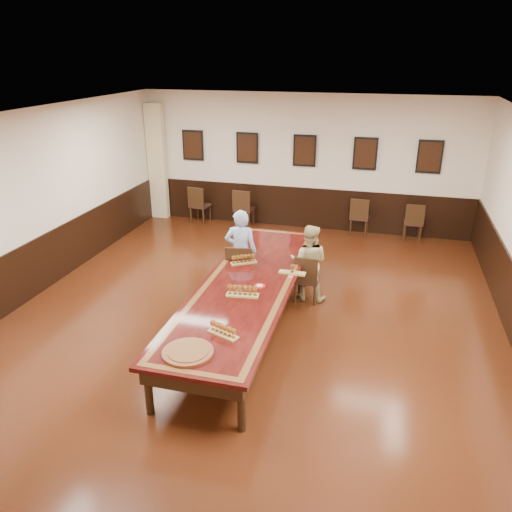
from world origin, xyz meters
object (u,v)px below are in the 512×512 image
(conference_table, at_px, (248,291))
(chair_man, at_px, (240,269))
(spare_chair_c, at_px, (360,216))
(person_man, at_px, (241,252))
(carved_platter, at_px, (188,352))
(chair_woman, at_px, (307,278))
(spare_chair_b, at_px, (244,208))
(person_woman, at_px, (309,263))
(spare_chair_a, at_px, (200,204))
(spare_chair_d, at_px, (413,221))

(conference_table, bearing_deg, chair_man, 112.68)
(spare_chair_c, height_order, person_man, person_man)
(conference_table, xyz_separation_m, carved_platter, (-0.16, -2.06, 0.16))
(person_man, bearing_deg, carved_platter, 86.39)
(spare_chair_c, bearing_deg, chair_man, 69.03)
(chair_man, height_order, carved_platter, chair_man)
(chair_woman, xyz_separation_m, person_man, (-1.20, 0.04, 0.34))
(spare_chair_b, xyz_separation_m, spare_chair_c, (2.82, 0.15, -0.02))
(person_woman, xyz_separation_m, carved_platter, (-0.92, -3.25, 0.09))
(spare_chair_a, height_order, spare_chair_c, spare_chair_a)
(spare_chair_d, bearing_deg, spare_chair_c, -4.93)
(spare_chair_b, bearing_deg, spare_chair_d, -176.73)
(chair_man, relative_size, conference_table, 0.20)
(spare_chair_a, bearing_deg, person_man, 129.37)
(spare_chair_d, bearing_deg, chair_man, 48.54)
(carved_platter, bearing_deg, spare_chair_a, 109.76)
(carved_platter, bearing_deg, spare_chair_b, 100.59)
(chair_man, xyz_separation_m, spare_chair_a, (-2.15, 3.65, -0.01))
(spare_chair_c, xyz_separation_m, conference_table, (-1.40, -4.80, 0.16))
(chair_woman, xyz_separation_m, spare_chair_c, (0.64, 3.71, 0.02))
(spare_chair_c, distance_m, conference_table, 5.00)
(chair_man, distance_m, person_man, 0.31)
(carved_platter, bearing_deg, conference_table, 85.70)
(chair_man, xyz_separation_m, spare_chair_c, (1.83, 3.77, -0.03))
(chair_woman, distance_m, spare_chair_c, 3.76)
(spare_chair_a, xyz_separation_m, spare_chair_d, (5.19, 0.06, -0.03))
(spare_chair_b, bearing_deg, spare_chair_c, -174.99)
(chair_man, height_order, conference_table, chair_man)
(spare_chair_b, xyz_separation_m, person_woman, (2.17, -3.47, 0.20))
(chair_man, bearing_deg, person_woman, 178.86)
(person_man, height_order, person_woman, person_man)
(spare_chair_a, relative_size, carved_platter, 1.37)
(conference_table, bearing_deg, chair_woman, 55.12)
(chair_woman, relative_size, conference_table, 0.17)
(spare_chair_a, height_order, carved_platter, spare_chair_a)
(spare_chair_a, xyz_separation_m, person_woman, (3.34, -3.50, 0.21))
(spare_chair_a, distance_m, carved_platter, 7.17)
(carved_platter, bearing_deg, chair_man, 95.05)
(spare_chair_b, bearing_deg, person_man, 107.34)
(person_man, distance_m, conference_table, 1.22)
(chair_woman, relative_size, person_man, 0.56)
(spare_chair_d, height_order, carved_platter, spare_chair_d)
(chair_woman, xyz_separation_m, carved_platter, (-0.92, -3.16, 0.34))
(chair_man, distance_m, spare_chair_d, 4.80)
(chair_man, relative_size, carved_platter, 1.41)
(spare_chair_b, relative_size, spare_chair_c, 1.05)
(conference_table, height_order, carved_platter, carved_platter)
(spare_chair_b, relative_size, person_woman, 0.70)
(chair_woman, xyz_separation_m, conference_table, (-0.76, -1.09, 0.17))
(person_woman, bearing_deg, chair_man, 8.83)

